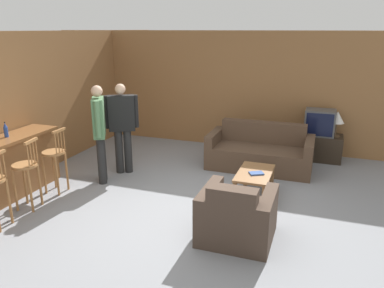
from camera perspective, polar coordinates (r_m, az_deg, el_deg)
ground_plane at (r=5.61m, az=-1.03°, el=-10.87°), size 24.00×24.00×0.00m
wall_back at (r=8.56m, az=7.61°, el=8.06°), size 9.40×0.08×2.60m
wall_left at (r=7.90m, az=-20.42°, el=6.37°), size 0.08×8.65×2.60m
bar_chair_mid at (r=6.12m, az=-23.93°, el=-3.90°), size 0.42×0.42×1.10m
bar_chair_far at (r=6.56m, az=-20.19°, el=-2.09°), size 0.37×0.37×1.10m
couch_far at (r=7.45m, az=10.32°, el=-1.32°), size 1.99×0.92×0.86m
armchair_near at (r=4.94m, az=6.81°, el=-11.05°), size 0.92×0.87×0.84m
coffee_table at (r=6.12m, az=9.52°, el=-4.87°), size 0.53×0.93×0.43m
tv_unit at (r=8.24m, az=18.54°, el=-0.45°), size 0.97×0.52×0.53m
tv at (r=8.11m, az=18.89°, el=3.12°), size 0.59×0.43×0.53m
bottle at (r=6.66m, az=-26.51°, el=1.90°), size 0.06×0.06×0.25m
book_on_table at (r=6.02m, az=9.78°, el=-4.41°), size 0.26×0.23×0.02m
table_lamp at (r=8.09m, az=21.28°, el=3.71°), size 0.28×0.28×0.52m
person_by_window at (r=7.03m, az=-10.61°, el=3.03°), size 0.56×0.39×1.69m
person_by_counter at (r=6.66m, az=-13.91°, el=2.23°), size 0.39×0.54×1.73m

